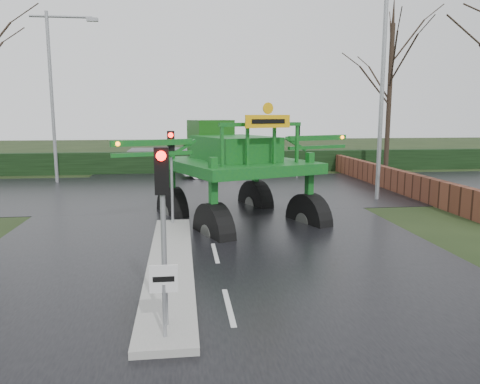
{
  "coord_description": "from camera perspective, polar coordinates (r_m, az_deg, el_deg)",
  "views": [
    {
      "loc": [
        -0.95,
        -9.45,
        4.1
      ],
      "look_at": [
        0.63,
        3.1,
        2.0
      ],
      "focal_mm": 35.0,
      "sensor_mm": 36.0,
      "label": 1
    }
  ],
  "objects": [
    {
      "name": "ground",
      "position": [
        10.34,
        -1.38,
        -13.93
      ],
      "size": [
        140.0,
        140.0,
        0.0
      ],
      "primitive_type": "plane",
      "color": "black",
      "rests_on": "ground"
    },
    {
      "name": "road_main",
      "position": [
        19.89,
        -4.31,
        -2.48
      ],
      "size": [
        14.0,
        80.0,
        0.02
      ],
      "primitive_type": "cube",
      "color": "black",
      "rests_on": "ground"
    },
    {
      "name": "road_cross",
      "position": [
        25.79,
        -5.0,
        0.25
      ],
      "size": [
        80.0,
        12.0,
        0.02
      ],
      "primitive_type": "cube",
      "color": "black",
      "rests_on": "ground"
    },
    {
      "name": "median_island",
      "position": [
        13.08,
        -8.48,
        -8.55
      ],
      "size": [
        1.2,
        10.0,
        0.16
      ],
      "primitive_type": "cube",
      "color": "gray",
      "rests_on": "ground"
    },
    {
      "name": "hedge_row",
      "position": [
        33.63,
        -5.56,
        3.66
      ],
      "size": [
        44.0,
        0.9,
        1.5
      ],
      "primitive_type": "cube",
      "color": "black",
      "rests_on": "ground"
    },
    {
      "name": "brick_wall",
      "position": [
        28.12,
        16.9,
        1.87
      ],
      "size": [
        0.4,
        20.0,
        1.2
      ],
      "primitive_type": "cube",
      "color": "#592D1E",
      "rests_on": "ground"
    },
    {
      "name": "keep_left_sign",
      "position": [
        8.51,
        -9.26,
        -11.63
      ],
      "size": [
        0.5,
        0.07,
        1.35
      ],
      "color": "gray",
      "rests_on": "ground"
    },
    {
      "name": "traffic_signal_near",
      "position": [
        8.58,
        -9.42,
        -0.83
      ],
      "size": [
        0.26,
        0.33,
        3.52
      ],
      "color": "gray",
      "rests_on": "ground"
    },
    {
      "name": "traffic_signal_mid",
      "position": [
        17.01,
        -8.37,
        4.23
      ],
      "size": [
        0.26,
        0.33,
        3.52
      ],
      "color": "gray",
      "rests_on": "ground"
    },
    {
      "name": "traffic_signal_far",
      "position": [
        30.42,
        7.03,
        6.51
      ],
      "size": [
        0.26,
        0.33,
        3.52
      ],
      "rotation": [
        0.0,
        0.0,
        3.14
      ],
      "color": "gray",
      "rests_on": "ground"
    },
    {
      "name": "street_light_right",
      "position": [
        23.39,
        16.32,
        13.69
      ],
      "size": [
        3.85,
        0.3,
        10.0
      ],
      "color": "gray",
      "rests_on": "ground"
    },
    {
      "name": "street_light_left_far",
      "position": [
        30.38,
        -21.5,
        12.35
      ],
      "size": [
        3.85,
        0.3,
        10.0
      ],
      "color": "gray",
      "rests_on": "ground"
    },
    {
      "name": "tree_right_far",
      "position": [
        33.58,
        17.85,
        13.07
      ],
      "size": [
        7.0,
        7.0,
        12.05
      ],
      "color": "black",
      "rests_on": "ground"
    },
    {
      "name": "crop_sprayer",
      "position": [
        15.96,
        -3.72,
        4.25
      ],
      "size": [
        9.46,
        7.54,
        5.64
      ],
      "rotation": [
        0.0,
        0.0,
        0.37
      ],
      "color": "black",
      "rests_on": "ground"
    },
    {
      "name": "white_sedan",
      "position": [
        30.89,
        -3.26,
        1.78
      ],
      "size": [
        4.39,
        2.12,
        1.39
      ],
      "primitive_type": "imported",
      "rotation": [
        0.0,
        0.0,
        1.73
      ],
      "color": "silver",
      "rests_on": "ground"
    }
  ]
}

